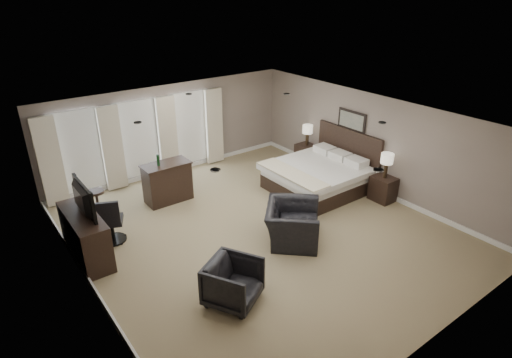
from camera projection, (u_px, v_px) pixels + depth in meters
room at (260, 179)px, 9.26m from camera, size 7.60×8.60×2.64m
window_bay at (140, 141)px, 11.74m from camera, size 5.25×0.20×2.30m
bed at (320, 164)px, 11.43m from camera, size 2.36×2.25×1.50m
nightstand_near at (383, 189)px, 11.04m from camera, size 0.48×0.59×0.65m
nightstand_far at (306, 155)px, 13.14m from camera, size 0.49×0.60×0.66m
lamp_near at (386, 166)px, 10.77m from camera, size 0.32×0.32×0.65m
lamp_far at (307, 135)px, 12.87m from camera, size 0.31×0.31×0.63m
wall_art at (352, 121)px, 11.61m from camera, size 0.04×0.96×0.56m
dresser at (86, 236)px, 8.68m from camera, size 0.56×1.72×1.00m
tv at (81, 211)px, 8.43m from camera, size 0.67×1.16×0.15m
armchair_near at (292, 218)px, 9.23m from camera, size 1.49×1.51×1.12m
armchair_far at (233, 281)px, 7.47m from camera, size 1.16×1.14×0.90m
bar_counter at (167, 182)px, 10.94m from camera, size 1.20×0.62×1.05m
bar_stool_left at (98, 206)px, 10.06m from camera, size 0.49×0.49×0.79m
bar_stool_right at (165, 177)px, 11.66m from camera, size 0.42×0.42×0.70m
desk_chair at (111, 219)px, 9.20m from camera, size 0.73×0.73×1.08m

